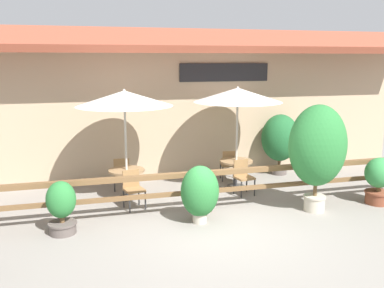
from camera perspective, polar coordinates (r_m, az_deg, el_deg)
name	(u,v)px	position (r m, az deg, el deg)	size (l,w,h in m)	color
ground_plane	(223,229)	(8.84, 4.19, -11.22)	(60.00, 60.00, 0.00)	gray
building_facade	(176,102)	(12.17, -2.15, 5.56)	(14.28, 1.49, 4.23)	tan
patio_railing	(208,182)	(9.55, 2.13, -5.05)	(10.40, 0.14, 0.95)	brown
patio_umbrella_near	(124,98)	(10.25, -9.01, 6.02)	(2.30, 2.30, 2.68)	#B7B2A8
dining_table_near	(127,175)	(10.58, -8.70, -4.16)	(0.88, 0.88, 0.73)	olive
chair_near_streetside	(133,187)	(9.92, -7.87, -5.72)	(0.51, 0.51, 0.87)	olive
chair_near_wallside	(122,172)	(11.29, -9.38, -3.67)	(0.45, 0.45, 0.87)	olive
patio_umbrella_middle	(238,95)	(11.15, 6.11, 6.50)	(2.30, 2.30, 2.68)	#B7B2A8
dining_table_middle	(236,166)	(11.46, 5.91, -2.90)	(0.88, 0.88, 0.73)	olive
chair_middle_streetside	(243,175)	(10.89, 6.82, -4.16)	(0.48, 0.48, 0.87)	olive
chair_middle_wallside	(229,163)	(12.06, 4.93, -2.59)	(0.48, 0.48, 0.87)	olive
potted_plant_corner_fern	(379,179)	(11.01, 23.66, -4.28)	(0.70, 0.63, 1.12)	brown
potted_plant_entrance_palm	(61,207)	(8.78, -17.02, -8.00)	(0.57, 0.56, 1.07)	#564C47
potted_plant_broad_leaf	(200,192)	(8.92, 1.06, -6.44)	(0.80, 0.72, 1.23)	#B7AD99
potted_plant_small_flowering	(318,147)	(9.80, 16.40, -0.43)	(1.29, 1.16, 2.41)	#B7AD99
potted_plant_tall_tropical	(280,139)	(12.85, 11.67, 0.67)	(1.12, 1.01, 1.79)	#564C47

